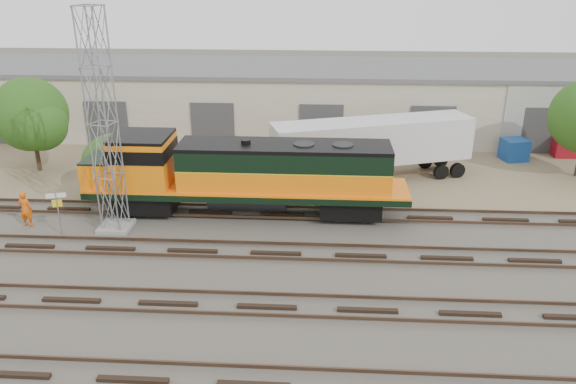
# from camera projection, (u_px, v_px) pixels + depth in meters

# --- Properties ---
(ground) EXTENTS (140.00, 140.00, 0.00)m
(ground) POSITION_uv_depth(u_px,v_px,m) (273.00, 270.00, 25.20)
(ground) COLOR #47423A
(ground) RESTS_ON ground
(dirt_strip) EXTENTS (80.00, 16.00, 0.02)m
(dirt_strip) POSITION_uv_depth(u_px,v_px,m) (292.00, 162.00, 39.07)
(dirt_strip) COLOR #726047
(dirt_strip) RESTS_ON ground
(tracks) EXTENTS (80.00, 20.40, 0.28)m
(tracks) POSITION_uv_depth(u_px,v_px,m) (267.00, 307.00, 22.40)
(tracks) COLOR black
(tracks) RESTS_ON ground
(warehouse) EXTENTS (58.40, 10.40, 5.30)m
(warehouse) POSITION_uv_depth(u_px,v_px,m) (298.00, 99.00, 45.45)
(warehouse) COLOR beige
(warehouse) RESTS_ON ground
(locomotive) EXTENTS (17.31, 3.04, 4.16)m
(locomotive) POSITION_uv_depth(u_px,v_px,m) (241.00, 174.00, 29.98)
(locomotive) COLOR black
(locomotive) RESTS_ON tracks
(signal_tower) EXTENTS (1.63, 1.63, 11.07)m
(signal_tower) POSITION_uv_depth(u_px,v_px,m) (104.00, 128.00, 27.22)
(signal_tower) COLOR gray
(signal_tower) RESTS_ON ground
(sign_post) EXTENTS (0.91, 0.33, 2.31)m
(sign_post) POSITION_uv_depth(u_px,v_px,m) (57.00, 205.00, 27.94)
(sign_post) COLOR gray
(sign_post) RESTS_ON ground
(worker) EXTENTS (0.73, 0.49, 1.94)m
(worker) POSITION_uv_depth(u_px,v_px,m) (26.00, 209.00, 29.15)
(worker) COLOR #E3580C
(worker) RESTS_ON ground
(semi_trailer) EXTENTS (12.80, 6.38, 3.89)m
(semi_trailer) POSITION_uv_depth(u_px,v_px,m) (377.00, 143.00, 35.00)
(semi_trailer) COLOR silver
(semi_trailer) RESTS_ON ground
(dumpster_blue) EXTENTS (1.90, 1.82, 1.50)m
(dumpster_blue) POSITION_uv_depth(u_px,v_px,m) (514.00, 150.00, 39.18)
(dumpster_blue) COLOR #144390
(dumpster_blue) RESTS_ON ground
(dumpster_red) EXTENTS (1.51, 1.41, 1.40)m
(dumpster_red) POSITION_uv_depth(u_px,v_px,m) (563.00, 147.00, 40.00)
(dumpster_red) COLOR maroon
(dumpster_red) RESTS_ON ground
(tree_west) EXTENTS (4.98, 4.75, 6.21)m
(tree_west) POSITION_uv_depth(u_px,v_px,m) (33.00, 117.00, 35.84)
(tree_west) COLOR #382619
(tree_west) RESTS_ON ground
(tree_mid) EXTENTS (4.06, 3.87, 3.87)m
(tree_mid) POSITION_uv_depth(u_px,v_px,m) (118.00, 168.00, 33.08)
(tree_mid) COLOR #382619
(tree_mid) RESTS_ON ground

